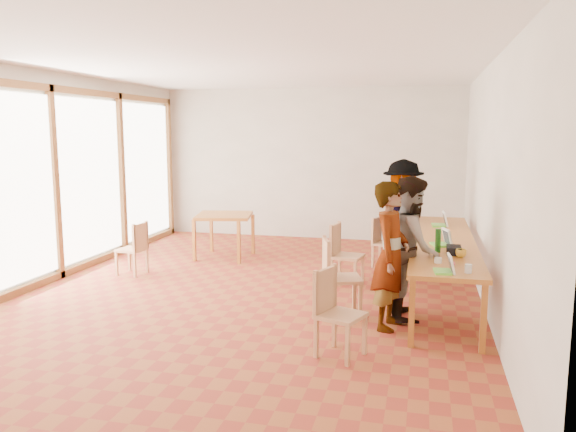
% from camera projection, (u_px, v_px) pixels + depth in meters
% --- Properties ---
extents(ground, '(8.00, 8.00, 0.00)m').
position_uv_depth(ground, '(251.00, 291.00, 7.61)').
color(ground, brown).
rests_on(ground, ground).
extents(wall_back, '(6.00, 0.10, 3.00)m').
position_uv_depth(wall_back, '(310.00, 164.00, 11.23)').
color(wall_back, beige).
rests_on(wall_back, ground).
extents(wall_front, '(6.00, 0.10, 3.00)m').
position_uv_depth(wall_front, '(59.00, 235.00, 3.54)').
color(wall_front, beige).
rests_on(wall_front, ground).
extents(wall_right, '(0.10, 8.00, 3.00)m').
position_uv_depth(wall_right, '(490.00, 186.00, 6.69)').
color(wall_right, beige).
rests_on(wall_right, ground).
extents(window_wall, '(0.10, 8.00, 3.00)m').
position_uv_depth(window_wall, '(54.00, 177.00, 8.08)').
color(window_wall, white).
rests_on(window_wall, ground).
extents(ceiling, '(6.00, 8.00, 0.04)m').
position_uv_depth(ceiling, '(249.00, 62.00, 7.16)').
color(ceiling, white).
rests_on(ceiling, wall_back).
extents(communal_table, '(0.80, 4.00, 0.75)m').
position_uv_depth(communal_table, '(443.00, 243.00, 7.32)').
color(communal_table, '#A75825').
rests_on(communal_table, ground).
extents(side_table, '(0.90, 0.90, 0.75)m').
position_uv_depth(side_table, '(224.00, 219.00, 9.55)').
color(side_table, '#A75825').
rests_on(side_table, ground).
extents(chair_near, '(0.51, 0.51, 0.45)m').
position_uv_depth(chair_near, '(333.00, 302.00, 5.39)').
color(chair_near, tan).
rests_on(chair_near, ground).
extents(chair_mid, '(0.54, 0.54, 0.49)m').
position_uv_depth(chair_mid, '(334.00, 268.00, 6.55)').
color(chair_mid, tan).
rests_on(chair_mid, ground).
extents(chair_far, '(0.47, 0.47, 0.46)m').
position_uv_depth(chair_far, '(341.00, 248.00, 7.87)').
color(chair_far, tan).
rests_on(chair_far, ground).
extents(chair_empty, '(0.46, 0.46, 0.42)m').
position_uv_depth(chair_empty, '(381.00, 236.00, 8.94)').
color(chair_empty, tan).
rests_on(chair_empty, ground).
extents(chair_spare, '(0.41, 0.41, 0.42)m').
position_uv_depth(chair_spare, '(136.00, 243.00, 8.41)').
color(chair_spare, tan).
rests_on(chair_spare, ground).
extents(person_near, '(0.49, 0.65, 1.62)m').
position_uv_depth(person_near, '(391.00, 256.00, 6.09)').
color(person_near, gray).
rests_on(person_near, ground).
extents(person_mid, '(0.70, 0.86, 1.65)m').
position_uv_depth(person_mid, '(411.00, 247.00, 6.46)').
color(person_mid, gray).
rests_on(person_mid, ground).
extents(person_far, '(0.66, 1.12, 1.71)m').
position_uv_depth(person_far, '(402.00, 213.00, 8.94)').
color(person_far, gray).
rests_on(person_far, ground).
extents(laptop_near, '(0.22, 0.24, 0.19)m').
position_uv_depth(laptop_near, '(447.00, 268.00, 5.59)').
color(laptop_near, '#66CD3B').
rests_on(laptop_near, communal_table).
extents(laptop_mid, '(0.29, 0.30, 0.21)m').
position_uv_depth(laptop_mid, '(443.00, 241.00, 6.91)').
color(laptop_mid, '#66CD3B').
rests_on(laptop_mid, communal_table).
extents(laptop_far, '(0.25, 0.28, 0.22)m').
position_uv_depth(laptop_far, '(442.00, 222.00, 8.33)').
color(laptop_far, '#66CD3B').
rests_on(laptop_far, communal_table).
extents(yellow_mug, '(0.13, 0.13, 0.09)m').
position_uv_depth(yellow_mug, '(461.00, 253.00, 6.27)').
color(yellow_mug, gold).
rests_on(yellow_mug, communal_table).
extents(green_bottle, '(0.07, 0.07, 0.28)m').
position_uv_depth(green_bottle, '(438.00, 241.00, 6.51)').
color(green_bottle, '#1D611C').
rests_on(green_bottle, communal_table).
extents(clear_glass, '(0.07, 0.07, 0.09)m').
position_uv_depth(clear_glass, '(468.00, 269.00, 5.58)').
color(clear_glass, silver).
rests_on(clear_glass, communal_table).
extents(condiment_cup, '(0.08, 0.08, 0.06)m').
position_uv_depth(condiment_cup, '(438.00, 260.00, 6.00)').
color(condiment_cup, white).
rests_on(condiment_cup, communal_table).
extents(pink_phone, '(0.05, 0.10, 0.01)m').
position_uv_depth(pink_phone, '(452.00, 263.00, 5.97)').
color(pink_phone, '#BB3B4F').
rests_on(pink_phone, communal_table).
extents(black_pouch, '(0.16, 0.26, 0.09)m').
position_uv_depth(black_pouch, '(454.00, 250.00, 6.45)').
color(black_pouch, black).
rests_on(black_pouch, communal_table).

